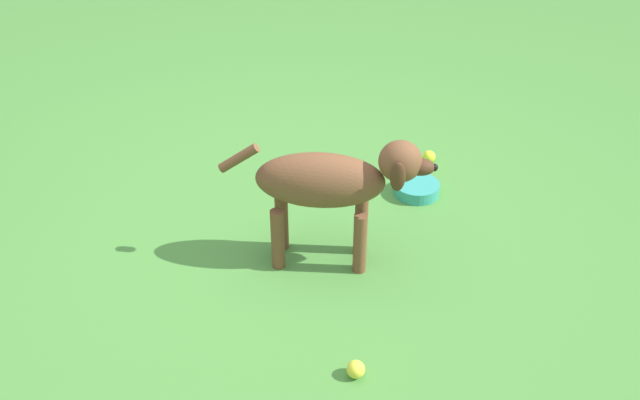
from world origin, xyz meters
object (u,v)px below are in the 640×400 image
dog (333,183)px  tennis_ball_1 (356,369)px  tennis_ball_0 (429,157)px  water_bowl (417,188)px

dog → tennis_ball_1: bearing=-78.7°
tennis_ball_0 → dog: bearing=-123.8°
tennis_ball_1 → water_bowl: bearing=72.4°
dog → water_bowl: dog is taller
dog → tennis_ball_1: (0.06, -0.66, -0.36)m
tennis_ball_0 → water_bowl: 0.31m
tennis_ball_1 → water_bowl: size_ratio=0.30×
tennis_ball_0 → tennis_ball_1: same height
tennis_ball_1 → water_bowl: tennis_ball_1 is taller
tennis_ball_1 → water_bowl: (0.37, 1.16, -0.00)m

